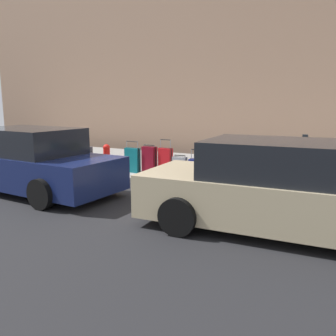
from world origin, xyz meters
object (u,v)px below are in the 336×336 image
(suitcase_navy_3, at_px, (198,169))
(parked_car_navy_1, at_px, (29,162))
(parking_meter, at_px, (304,153))
(suitcase_teal_0, at_px, (256,171))
(fire_hydrant, at_px, (107,156))
(suitcase_olive_2, at_px, (217,166))
(suitcase_silver_4, at_px, (180,167))
(parked_car_beige_0, at_px, (280,189))
(bollard_post, at_px, (91,158))
(suitcase_black_1, at_px, (234,171))
(suitcase_red_5, at_px, (165,162))
(suitcase_teal_7, at_px, (133,160))
(suitcase_maroon_6, at_px, (149,160))

(suitcase_navy_3, bearing_deg, parked_car_navy_1, 37.49)
(parking_meter, bearing_deg, suitcase_teal_0, 11.79)
(suitcase_teal_0, distance_m, parking_meter, 1.18)
(fire_hydrant, xyz_separation_m, parking_meter, (-5.57, -0.25, 0.42))
(suitcase_olive_2, height_order, parking_meter, parking_meter)
(suitcase_silver_4, xyz_separation_m, parked_car_beige_0, (-3.07, 2.56, 0.30))
(fire_hydrant, xyz_separation_m, parked_car_navy_1, (0.36, 2.59, 0.18))
(fire_hydrant, distance_m, bollard_post, 0.53)
(suitcase_teal_0, bearing_deg, fire_hydrant, 0.36)
(fire_hydrant, relative_size, parking_meter, 0.61)
(suitcase_teal_0, relative_size, suitcase_silver_4, 1.21)
(parked_car_navy_1, bearing_deg, bollard_post, -86.68)
(suitcase_black_1, xyz_separation_m, parked_car_navy_1, (4.35, 2.53, 0.28))
(suitcase_olive_2, xyz_separation_m, bollard_post, (4.00, 0.18, -0.04))
(suitcase_teal_0, xyz_separation_m, bollard_post, (5.01, 0.18, -0.01))
(suitcase_silver_4, distance_m, suitcase_red_5, 0.51)
(suitcase_teal_7, distance_m, parking_meter, 4.68)
(suitcase_navy_3, distance_m, suitcase_red_5, 1.02)
(suitcase_maroon_6, bearing_deg, bollard_post, 5.70)
(suitcase_maroon_6, bearing_deg, parked_car_navy_1, 55.27)
(suitcase_navy_3, xyz_separation_m, suitcase_maroon_6, (1.52, -0.07, 0.12))
(suitcase_navy_3, xyz_separation_m, suitcase_silver_4, (0.52, 0.01, 0.01))
(parked_car_navy_1, bearing_deg, fire_hydrant, -97.87)
(suitcase_maroon_6, bearing_deg, parking_meter, -177.16)
(suitcase_olive_2, distance_m, parking_meter, 2.13)
(suitcase_teal_7, bearing_deg, suitcase_navy_3, 179.23)
(suitcase_teal_0, xyz_separation_m, fire_hydrant, (4.51, 0.03, 0.05))
(suitcase_navy_3, xyz_separation_m, bollard_post, (3.49, 0.13, 0.07))
(suitcase_silver_4, relative_size, parked_car_navy_1, 0.13)
(suitcase_black_1, height_order, suitcase_olive_2, suitcase_olive_2)
(suitcase_silver_4, relative_size, suitcase_teal_7, 0.68)
(bollard_post, bearing_deg, parking_meter, -176.23)
(suitcase_teal_7, relative_size, parked_car_beige_0, 0.19)
(parked_car_navy_1, bearing_deg, suitcase_olive_2, -145.83)
(suitcase_teal_0, distance_m, fire_hydrant, 4.51)
(suitcase_teal_0, relative_size, suitcase_black_1, 0.81)
(bollard_post, bearing_deg, parked_car_beige_0, 157.99)
(suitcase_navy_3, height_order, suitcase_silver_4, suitcase_navy_3)
(parking_meter, bearing_deg, suitcase_red_5, 2.98)
(suitcase_teal_7, height_order, parked_car_navy_1, parked_car_navy_1)
(bollard_post, bearing_deg, suitcase_teal_7, -173.82)
(suitcase_silver_4, xyz_separation_m, fire_hydrant, (2.47, -0.03, 0.12))
(bollard_post, height_order, parked_car_navy_1, parked_car_navy_1)
(parking_meter, height_order, parked_car_navy_1, parked_car_navy_1)
(suitcase_teal_0, relative_size, bollard_post, 1.10)
(suitcase_maroon_6, bearing_deg, suitcase_navy_3, 177.36)
(suitcase_red_5, height_order, suitcase_teal_7, suitcase_red_5)
(suitcase_navy_3, height_order, fire_hydrant, suitcase_navy_3)
(parking_meter, height_order, parked_car_beige_0, parked_car_beige_0)
(suitcase_olive_2, relative_size, suitcase_teal_7, 1.19)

